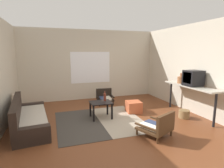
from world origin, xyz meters
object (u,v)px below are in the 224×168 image
(ottoman_orange, at_px, (134,107))
(armchair_striped_foreground, at_px, (158,126))
(crt_television, at_px, (193,78))
(clay_vase, at_px, (181,79))
(console_shelf, at_px, (190,88))
(glass_bottle, at_px, (105,97))
(wicker_basket, at_px, (184,114))
(armchair_by_window, at_px, (105,97))
(couch, at_px, (28,119))
(coffee_table, at_px, (101,106))

(ottoman_orange, bearing_deg, armchair_striped_foreground, -97.53)
(crt_television, distance_m, clay_vase, 0.49)
(crt_television, bearing_deg, console_shelf, 87.69)
(glass_bottle, xyz_separation_m, wicker_basket, (2.10, -0.83, -0.47))
(clay_vase, bearing_deg, armchair_striped_foreground, -141.49)
(console_shelf, relative_size, glass_bottle, 6.75)
(ottoman_orange, bearing_deg, wicker_basket, -38.99)
(armchair_by_window, bearing_deg, console_shelf, -45.44)
(clay_vase, bearing_deg, couch, 178.37)
(crt_television, relative_size, wicker_basket, 1.50)
(couch, bearing_deg, glass_bottle, 5.11)
(couch, height_order, clay_vase, clay_vase)
(coffee_table, xyz_separation_m, glass_bottle, (0.15, 0.09, 0.22))
(coffee_table, height_order, glass_bottle, glass_bottle)
(couch, distance_m, coffee_table, 1.88)
(armchair_by_window, relative_size, wicker_basket, 2.08)
(crt_television, bearing_deg, wicker_basket, -170.66)
(coffee_table, bearing_deg, clay_vase, -4.92)
(armchair_by_window, bearing_deg, armchair_striped_foreground, -83.01)
(wicker_basket, bearing_deg, armchair_by_window, 128.79)
(couch, bearing_deg, crt_television, -7.86)
(armchair_by_window, relative_size, crt_television, 1.39)
(console_shelf, xyz_separation_m, crt_television, (-0.00, -0.08, 0.31))
(armchair_striped_foreground, bearing_deg, coffee_table, 120.16)
(ottoman_orange, distance_m, wicker_basket, 1.47)
(coffee_table, height_order, console_shelf, console_shelf)
(armchair_by_window, bearing_deg, wicker_basket, -51.21)
(wicker_basket, bearing_deg, couch, 171.04)
(crt_television, bearing_deg, glass_bottle, 161.62)
(couch, bearing_deg, armchair_by_window, 31.93)
(armchair_striped_foreground, bearing_deg, ottoman_orange, 82.47)
(armchair_by_window, distance_m, wicker_basket, 2.75)
(armchair_striped_foreground, xyz_separation_m, ottoman_orange, (0.22, 1.70, -0.08))
(ottoman_orange, distance_m, clay_vase, 1.69)
(coffee_table, height_order, clay_vase, clay_vase)
(crt_television, relative_size, glass_bottle, 1.60)
(clay_vase, bearing_deg, coffee_table, 175.08)
(armchair_striped_foreground, xyz_separation_m, console_shelf, (1.63, 0.90, 0.57))
(coffee_table, height_order, armchair_by_window, armchair_by_window)
(glass_bottle, bearing_deg, wicker_basket, -21.55)
(crt_television, bearing_deg, armchair_by_window, 133.43)
(ottoman_orange, distance_m, crt_television, 1.91)
(coffee_table, distance_m, clay_vase, 2.61)
(ottoman_orange, distance_m, console_shelf, 1.74)
(armchair_striped_foreground, relative_size, clay_vase, 2.71)
(ottoman_orange, relative_size, crt_television, 0.98)
(wicker_basket, bearing_deg, ottoman_orange, 141.01)
(armchair_striped_foreground, relative_size, console_shelf, 0.44)
(coffee_table, distance_m, crt_television, 2.71)
(coffee_table, relative_size, crt_television, 1.34)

